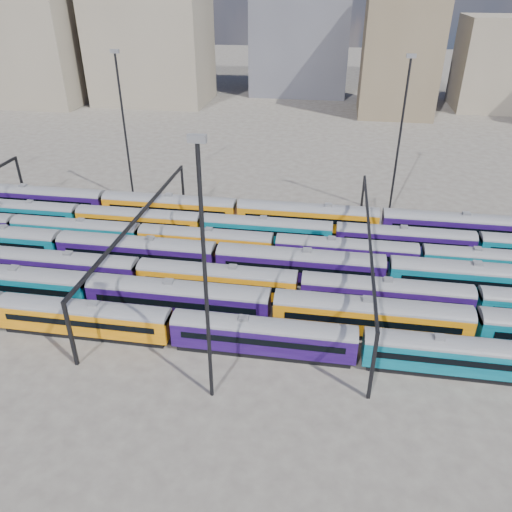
# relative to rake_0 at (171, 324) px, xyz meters

# --- Properties ---
(ground) EXTENTS (500.00, 500.00, 0.00)m
(ground) POSITION_rel_rake_0_xyz_m (11.09, 15.00, -2.60)
(ground) COLOR #46403B
(ground) RESTS_ON ground
(rake_0) EXTENTS (120.70, 2.94, 4.95)m
(rake_0) POSITION_rel_rake_0_xyz_m (0.00, 0.00, 0.00)
(rake_0) COLOR black
(rake_0) RESTS_ON ground
(rake_1) EXTENTS (132.31, 3.23, 5.44)m
(rake_1) POSITION_rel_rake_0_xyz_m (10.37, 5.00, 0.26)
(rake_1) COLOR black
(rake_1) RESTS_ON ground
(rake_2) EXTENTS (143.74, 3.00, 5.06)m
(rake_2) POSITION_rel_rake_0_xyz_m (2.75, 10.00, 0.05)
(rake_2) COLOR black
(rake_2) RESTS_ON ground
(rake_3) EXTENTS (133.57, 3.26, 5.49)m
(rake_3) POSITION_rel_rake_0_xyz_m (1.52, 15.00, 0.28)
(rake_3) COLOR black
(rake_3) RESTS_ON ground
(rake_4) EXTENTS (118.71, 2.90, 4.87)m
(rake_4) POSITION_rel_rake_0_xyz_m (8.72, 20.00, -0.04)
(rake_4) COLOR black
(rake_4) RESTS_ON ground
(rake_5) EXTENTS (99.82, 2.93, 4.92)m
(rake_5) POSITION_rel_rake_0_xyz_m (6.92, 25.00, -0.02)
(rake_5) COLOR black
(rake_5) RESTS_ON ground
(rake_6) EXTENTS (134.07, 3.27, 5.52)m
(rake_6) POSITION_rel_rake_0_xyz_m (1.42, 30.00, 0.30)
(rake_6) COLOR black
(rake_6) RESTS_ON ground
(gantry_1) EXTENTS (0.35, 40.35, 8.03)m
(gantry_1) POSITION_rel_rake_0_xyz_m (-8.91, 15.00, 4.19)
(gantry_1) COLOR black
(gantry_1) RESTS_ON ground
(gantry_2) EXTENTS (0.35, 40.35, 8.03)m
(gantry_2) POSITION_rel_rake_0_xyz_m (21.09, 15.00, 4.19)
(gantry_2) COLOR black
(gantry_2) RESTS_ON ground
(mast_1) EXTENTS (1.40, 0.50, 25.60)m
(mast_1) POSITION_rel_rake_0_xyz_m (-18.91, 37.00, 11.37)
(mast_1) COLOR black
(mast_1) RESTS_ON ground
(mast_2) EXTENTS (1.40, 0.50, 25.60)m
(mast_2) POSITION_rel_rake_0_xyz_m (6.09, -7.00, 11.37)
(mast_2) COLOR black
(mast_2) RESTS_ON ground
(mast_3) EXTENTS (1.40, 0.50, 25.60)m
(mast_3) POSITION_rel_rake_0_xyz_m (26.09, 39.00, 11.37)
(mast_3) COLOR black
(mast_3) RESTS_ON ground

